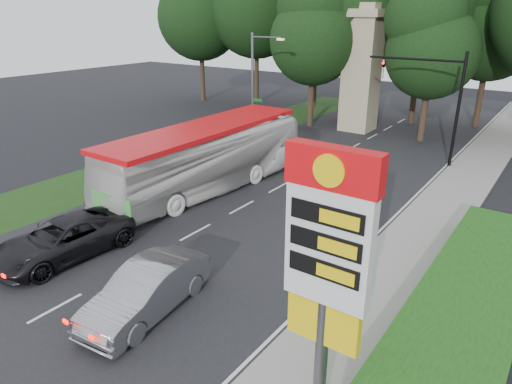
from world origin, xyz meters
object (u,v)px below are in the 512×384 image
Objects in this scene: transit_bus at (206,159)px; sedan_silver at (147,290)px; suv_charcoal at (64,239)px; gas_station_pylon at (328,252)px; streetlight_signs at (255,83)px; monument at (362,68)px; traffic_signal_mast at (438,92)px.

sedan_silver is at bearing -53.64° from transit_bus.
transit_bus is 2.31× the size of suv_charcoal.
sedan_silver is at bearing 177.90° from gas_station_pylon.
transit_bus is 9.13m from suv_charcoal.
streetlight_signs is (-16.19, 20.01, -0.01)m from gas_station_pylon.
gas_station_pylon is 0.68× the size of monument.
traffic_signal_mast is at bearing 8.92° from streetlight_signs.
gas_station_pylon is at bearing -80.91° from traffic_signal_mast.
streetlight_signs reaches higher than traffic_signal_mast.
gas_station_pylon is 30.17m from monument.
monument is at bearing 142.00° from traffic_signal_mast.
suv_charcoal is at bearing -83.21° from transit_bus.
monument is 18.43m from transit_bus.
monument reaches higher than gas_station_pylon.
suv_charcoal is at bearing -112.04° from traffic_signal_mast.
suv_charcoal is at bearing -91.87° from monument.
gas_station_pylon reaches higher than transit_bus.
gas_station_pylon is 0.95× the size of traffic_signal_mast.
gas_station_pylon is 1.36× the size of sedan_silver.
transit_bus is (3.88, -10.11, -2.61)m from streetlight_signs.
transit_bus is (-1.11, -18.10, -3.27)m from monument.
gas_station_pylon is 0.52× the size of transit_bus.
gas_station_pylon is at bearing -68.20° from monument.
gas_station_pylon is 25.74m from streetlight_signs.
suv_charcoal is at bearing -77.93° from streetlight_signs.
monument is at bearing 91.87° from transit_bus.
traffic_signal_mast is 0.72× the size of monument.
streetlight_signs reaches higher than sedan_silver.
monument is 0.76× the size of transit_bus.
sedan_silver is (-6.51, 0.24, -3.62)m from gas_station_pylon.
transit_bus reaches higher than suv_charcoal.
streetlight_signs is at bearing 128.96° from gas_station_pylon.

